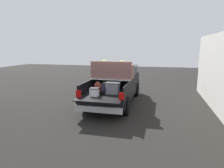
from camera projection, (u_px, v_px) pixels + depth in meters
ground_plane at (115, 103)px, 10.45m from camera, size 40.00×40.00×0.00m
pickup_truck at (116, 84)px, 10.61m from camera, size 6.05×2.06×2.23m
building_facade at (221, 73)px, 8.65m from camera, size 9.13×0.36×3.49m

